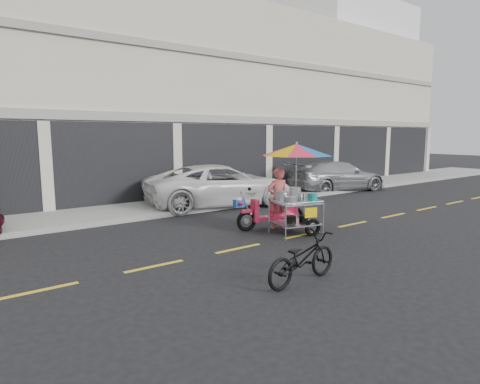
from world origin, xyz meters
TOP-DOWN VIEW (x-y plane):
  - ground at (0.00, 0.00)m, footprint 90.00×90.00m
  - sidewalk at (0.00, 5.50)m, footprint 45.00×3.00m
  - shophouse_block at (2.82, 10.59)m, footprint 36.00×8.11m
  - centerline at (0.00, 0.00)m, footprint 42.00×0.10m
  - white_pickup at (0.73, 4.70)m, footprint 5.59×3.33m
  - silver_pickup at (7.00, 4.70)m, footprint 4.88×2.66m
  - near_bicycle at (-2.37, -2.29)m, footprint 1.66×0.68m
  - food_vendor_rig at (-0.02, 0.49)m, footprint 2.29×2.21m

SIDE VIEW (x-z plane):
  - ground at x=0.00m, z-range 0.00..0.00m
  - centerline at x=0.00m, z-range 0.00..0.01m
  - sidewalk at x=0.00m, z-range 0.00..0.15m
  - near_bicycle at x=-2.37m, z-range 0.00..0.85m
  - silver_pickup at x=7.00m, z-range 0.00..1.34m
  - white_pickup at x=0.73m, z-range 0.00..1.46m
  - food_vendor_rig at x=-0.02m, z-range 0.30..2.62m
  - shophouse_block at x=2.82m, z-range -0.96..9.44m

